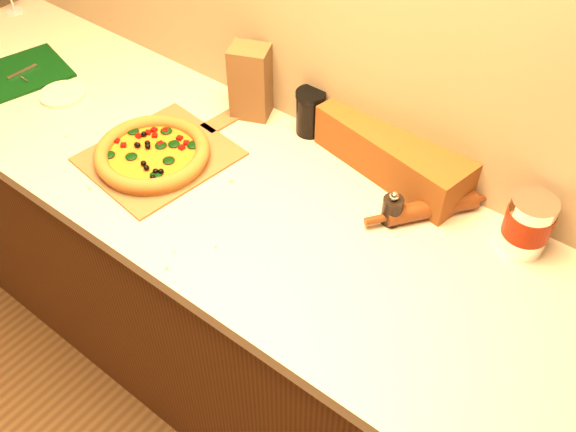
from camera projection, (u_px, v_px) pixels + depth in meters
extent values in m
cube|color=#41220E|center=(274.00, 316.00, 1.94)|extent=(2.80, 0.65, 0.86)
cube|color=#C2B098|center=(271.00, 211.00, 1.62)|extent=(2.84, 0.68, 0.04)
cube|color=brown|center=(159.00, 156.00, 1.73)|extent=(0.37, 0.40, 0.01)
cube|color=brown|center=(225.00, 119.00, 1.85)|extent=(0.07, 0.15, 0.01)
cylinder|color=#BD6E2F|center=(153.00, 157.00, 1.71)|extent=(0.29, 0.29, 0.01)
cylinder|color=orange|center=(152.00, 154.00, 1.70)|extent=(0.24, 0.24, 0.01)
torus|color=#92461A|center=(152.00, 152.00, 1.70)|extent=(0.31, 0.31, 0.04)
ellipsoid|color=black|center=(172.00, 153.00, 1.69)|extent=(0.03, 0.03, 0.01)
sphere|color=black|center=(137.00, 149.00, 1.70)|extent=(0.02, 0.02, 0.02)
cube|color=#8F0705|center=(144.00, 163.00, 1.67)|extent=(0.02, 0.02, 0.01)
cube|color=black|center=(12.00, 76.00, 2.00)|extent=(0.31, 0.38, 0.01)
cube|color=silver|center=(22.00, 72.00, 2.00)|extent=(0.02, 0.10, 0.01)
cylinder|color=silver|center=(25.00, 79.00, 1.98)|extent=(0.04, 0.01, 0.01)
cylinder|color=black|center=(148.00, 204.00, 1.60)|extent=(0.04, 0.04, 0.01)
cylinder|color=black|center=(392.00, 210.00, 1.54)|extent=(0.05, 0.05, 0.07)
sphere|color=silver|center=(395.00, 196.00, 1.50)|extent=(0.02, 0.02, 0.02)
cylinder|color=#59290F|center=(431.00, 208.00, 1.56)|extent=(0.18, 0.22, 0.05)
cylinder|color=#59290F|center=(485.00, 197.00, 1.59)|extent=(0.05, 0.06, 0.02)
cylinder|color=#59290F|center=(376.00, 220.00, 1.53)|extent=(0.05, 0.06, 0.02)
cylinder|color=silver|center=(528.00, 225.00, 1.45)|extent=(0.10, 0.10, 0.15)
cylinder|color=maroon|center=(529.00, 222.00, 1.45)|extent=(0.11, 0.11, 0.07)
cube|color=brown|center=(393.00, 152.00, 1.65)|extent=(0.46, 0.22, 0.12)
cylinder|color=silver|center=(15.00, 11.00, 2.30)|extent=(0.06, 0.06, 0.00)
cylinder|color=silver|center=(11.00, 0.00, 2.27)|extent=(0.01, 0.01, 0.08)
cube|color=brown|center=(251.00, 82.00, 1.80)|extent=(0.13, 0.12, 0.21)
cylinder|color=black|center=(310.00, 114.00, 1.77)|extent=(0.08, 0.08, 0.12)
cylinder|color=black|center=(311.00, 94.00, 1.72)|extent=(0.08, 0.08, 0.01)
cylinder|color=beige|center=(63.00, 94.00, 1.93)|extent=(0.16, 0.16, 0.01)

